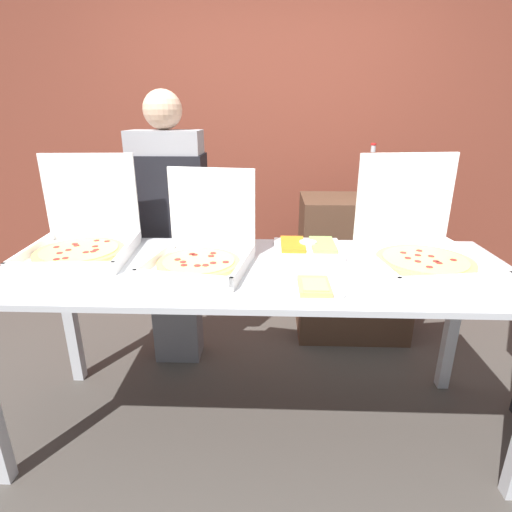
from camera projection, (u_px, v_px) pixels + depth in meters
ground_plane at (256, 425)px, 2.06m from camera, size 16.00×16.00×0.00m
brick_wall_behind at (264, 128)px, 3.18m from camera, size 10.00×0.06×2.80m
buffet_table at (256, 288)px, 1.80m from camera, size 2.26×0.81×0.88m
pizza_box_near_right at (202, 249)px, 1.75m from camera, size 0.47×0.48×0.41m
pizza_box_far_right at (83, 238)px, 1.90m from camera, size 0.49×0.51×0.46m
pizza_box_far_left at (419, 245)px, 1.78m from camera, size 0.54×0.56×0.47m
paper_plate_front_center at (314, 287)px, 1.52m from camera, size 0.25×0.25×0.03m
veggie_tray at (308, 248)px, 1.94m from camera, size 0.32×0.28×0.05m
sideboard_podium at (354, 268)px, 2.80m from camera, size 0.76×0.46×0.99m
soda_bottle at (371, 175)px, 2.54m from camera, size 0.08×0.08×0.35m
soda_can_silver at (421, 194)px, 2.44m from camera, size 0.07×0.07×0.12m
soda_can_colored at (394, 187)px, 2.64m from camera, size 0.07×0.07×0.12m
person_server_vest at (171, 220)px, 2.35m from camera, size 0.42×0.24×1.64m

